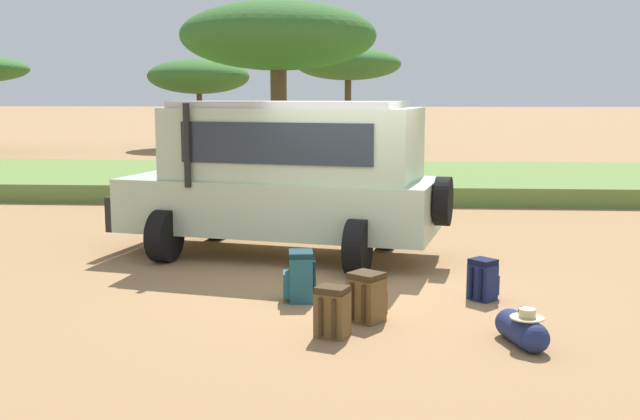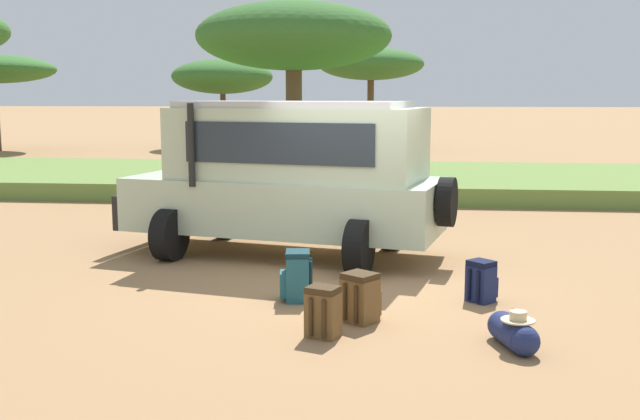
{
  "view_description": "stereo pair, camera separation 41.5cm",
  "coord_description": "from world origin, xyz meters",
  "px_view_note": "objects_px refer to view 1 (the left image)",
  "views": [
    {
      "loc": [
        0.29,
        -10.05,
        2.53
      ],
      "look_at": [
        -0.39,
        -0.12,
        1.0
      ],
      "focal_mm": 42.0,
      "sensor_mm": 36.0,
      "label": 1
    },
    {
      "loc": [
        0.7,
        -10.02,
        2.53
      ],
      "look_at": [
        -0.39,
        -0.12,
        1.0
      ],
      "focal_mm": 42.0,
      "sensor_mm": 36.0,
      "label": 2
    }
  ],
  "objects_px": {
    "backpack_beside_front_wheel": "(483,280)",
    "backpack_near_rear_wheel": "(300,277)",
    "backpack_cluster_center": "(367,297)",
    "acacia_tree_far_right": "(348,65)",
    "safari_vehicle": "(285,175)",
    "acacia_tree_centre_back": "(199,77)",
    "acacia_tree_right_mid": "(278,37)",
    "duffel_bag_low_black_case": "(522,330)",
    "backpack_outermost": "(333,312)"
  },
  "relations": [
    {
      "from": "backpack_beside_front_wheel",
      "to": "backpack_near_rear_wheel",
      "type": "distance_m",
      "value": 2.28
    },
    {
      "from": "backpack_cluster_center",
      "to": "acacia_tree_far_right",
      "type": "distance_m",
      "value": 27.28
    },
    {
      "from": "backpack_cluster_center",
      "to": "backpack_near_rear_wheel",
      "type": "bearing_deg",
      "value": 136.67
    },
    {
      "from": "safari_vehicle",
      "to": "backpack_near_rear_wheel",
      "type": "relative_size",
      "value": 8.74
    },
    {
      "from": "backpack_beside_front_wheel",
      "to": "acacia_tree_centre_back",
      "type": "xyz_separation_m",
      "value": [
        -9.73,
        26.85,
        3.17
      ]
    },
    {
      "from": "acacia_tree_centre_back",
      "to": "acacia_tree_right_mid",
      "type": "height_order",
      "value": "acacia_tree_right_mid"
    },
    {
      "from": "duffel_bag_low_black_case",
      "to": "acacia_tree_centre_back",
      "type": "distance_m",
      "value": 30.39
    },
    {
      "from": "backpack_near_rear_wheel",
      "to": "duffel_bag_low_black_case",
      "type": "distance_m",
      "value": 2.85
    },
    {
      "from": "duffel_bag_low_black_case",
      "to": "backpack_cluster_center",
      "type": "bearing_deg",
      "value": 155.73
    },
    {
      "from": "backpack_beside_front_wheel",
      "to": "backpack_outermost",
      "type": "relative_size",
      "value": 0.95
    },
    {
      "from": "duffel_bag_low_black_case",
      "to": "acacia_tree_centre_back",
      "type": "relative_size",
      "value": 0.15
    },
    {
      "from": "backpack_cluster_center",
      "to": "acacia_tree_centre_back",
      "type": "relative_size",
      "value": 0.11
    },
    {
      "from": "safari_vehicle",
      "to": "acacia_tree_right_mid",
      "type": "distance_m",
      "value": 8.0
    },
    {
      "from": "safari_vehicle",
      "to": "acacia_tree_far_right",
      "type": "bearing_deg",
      "value": 89.43
    },
    {
      "from": "backpack_beside_front_wheel",
      "to": "duffel_bag_low_black_case",
      "type": "bearing_deg",
      "value": -85.07
    },
    {
      "from": "acacia_tree_right_mid",
      "to": "backpack_near_rear_wheel",
      "type": "bearing_deg",
      "value": -81.58
    },
    {
      "from": "backpack_cluster_center",
      "to": "backpack_near_rear_wheel",
      "type": "height_order",
      "value": "backpack_near_rear_wheel"
    },
    {
      "from": "duffel_bag_low_black_case",
      "to": "acacia_tree_far_right",
      "type": "distance_m",
      "value": 28.11
    },
    {
      "from": "backpack_near_rear_wheel",
      "to": "duffel_bag_low_black_case",
      "type": "relative_size",
      "value": 0.77
    },
    {
      "from": "backpack_outermost",
      "to": "acacia_tree_far_right",
      "type": "xyz_separation_m",
      "value": [
        -0.72,
        27.59,
        3.67
      ]
    },
    {
      "from": "duffel_bag_low_black_case",
      "to": "safari_vehicle",
      "type": "bearing_deg",
      "value": 124.87
    },
    {
      "from": "backpack_beside_front_wheel",
      "to": "acacia_tree_right_mid",
      "type": "bearing_deg",
      "value": 110.82
    },
    {
      "from": "backpack_outermost",
      "to": "backpack_near_rear_wheel",
      "type": "bearing_deg",
      "value": 109.39
    },
    {
      "from": "backpack_outermost",
      "to": "duffel_bag_low_black_case",
      "type": "bearing_deg",
      "value": -4.15
    },
    {
      "from": "backpack_beside_front_wheel",
      "to": "backpack_outermost",
      "type": "distance_m",
      "value": 2.38
    },
    {
      "from": "backpack_beside_front_wheel",
      "to": "acacia_tree_centre_back",
      "type": "height_order",
      "value": "acacia_tree_centre_back"
    },
    {
      "from": "acacia_tree_right_mid",
      "to": "acacia_tree_far_right",
      "type": "height_order",
      "value": "acacia_tree_right_mid"
    },
    {
      "from": "backpack_beside_front_wheel",
      "to": "acacia_tree_right_mid",
      "type": "xyz_separation_m",
      "value": [
        -3.77,
        9.92,
        3.72
      ]
    },
    {
      "from": "safari_vehicle",
      "to": "backpack_beside_front_wheel",
      "type": "distance_m",
      "value": 3.84
    },
    {
      "from": "backpack_near_rear_wheel",
      "to": "acacia_tree_right_mid",
      "type": "distance_m",
      "value": 10.87
    },
    {
      "from": "safari_vehicle",
      "to": "backpack_beside_front_wheel",
      "type": "height_order",
      "value": "safari_vehicle"
    },
    {
      "from": "duffel_bag_low_black_case",
      "to": "acacia_tree_centre_back",
      "type": "bearing_deg",
      "value": 109.08
    },
    {
      "from": "backpack_near_rear_wheel",
      "to": "safari_vehicle",
      "type": "bearing_deg",
      "value": 100.21
    },
    {
      "from": "backpack_beside_front_wheel",
      "to": "acacia_tree_far_right",
      "type": "distance_m",
      "value": 26.41
    },
    {
      "from": "acacia_tree_centre_back",
      "to": "acacia_tree_right_mid",
      "type": "bearing_deg",
      "value": -70.62
    },
    {
      "from": "acacia_tree_right_mid",
      "to": "acacia_tree_far_right",
      "type": "relative_size",
      "value": 1.01
    },
    {
      "from": "backpack_near_rear_wheel",
      "to": "acacia_tree_centre_back",
      "type": "height_order",
      "value": "acacia_tree_centre_back"
    },
    {
      "from": "backpack_outermost",
      "to": "acacia_tree_centre_back",
      "type": "xyz_separation_m",
      "value": [
        -7.93,
        28.42,
        3.15
      ]
    },
    {
      "from": "backpack_beside_front_wheel",
      "to": "safari_vehicle",
      "type": "bearing_deg",
      "value": 138.25
    },
    {
      "from": "safari_vehicle",
      "to": "backpack_cluster_center",
      "type": "xyz_separation_m",
      "value": [
        1.31,
        -3.45,
        -1.02
      ]
    },
    {
      "from": "backpack_cluster_center",
      "to": "backpack_beside_front_wheel",
      "type": "bearing_deg",
      "value": 34.5
    },
    {
      "from": "acacia_tree_centre_back",
      "to": "safari_vehicle",
      "type": "bearing_deg",
      "value": -74.04
    },
    {
      "from": "backpack_outermost",
      "to": "safari_vehicle",
      "type": "bearing_deg",
      "value": 103.4
    },
    {
      "from": "acacia_tree_centre_back",
      "to": "duffel_bag_low_black_case",
      "type": "bearing_deg",
      "value": -70.92
    },
    {
      "from": "acacia_tree_far_right",
      "to": "backpack_beside_front_wheel",
      "type": "bearing_deg",
      "value": -84.48
    },
    {
      "from": "acacia_tree_centre_back",
      "to": "acacia_tree_right_mid",
      "type": "distance_m",
      "value": 17.95
    },
    {
      "from": "acacia_tree_far_right",
      "to": "backpack_cluster_center",
      "type": "bearing_deg",
      "value": -87.72
    },
    {
      "from": "safari_vehicle",
      "to": "acacia_tree_centre_back",
      "type": "bearing_deg",
      "value": 105.96
    },
    {
      "from": "backpack_near_rear_wheel",
      "to": "acacia_tree_centre_back",
      "type": "relative_size",
      "value": 0.12
    },
    {
      "from": "acacia_tree_right_mid",
      "to": "acacia_tree_far_right",
      "type": "bearing_deg",
      "value": 85.54
    }
  ]
}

